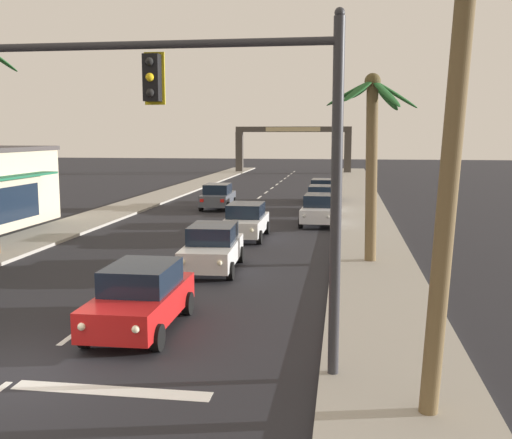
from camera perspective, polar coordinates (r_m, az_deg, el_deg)
name	(u,v)px	position (r m, az deg, el deg)	size (l,w,h in m)	color
ground_plane	(22,372)	(13.90, -21.34, -13.39)	(220.00, 220.00, 0.00)	#232328
sidewalk_right	(366,229)	(31.57, 10.43, -0.93)	(3.20, 110.00, 0.14)	#9E998E
sidewalk_left	(81,223)	(34.69, -16.28, -0.32)	(3.20, 110.00, 0.14)	#9E998E
lane_markings	(227,227)	(32.28, -2.75, -0.73)	(4.28, 88.62, 0.01)	silver
traffic_signal_mast	(159,116)	(12.32, -9.17, 9.73)	(11.25, 0.41, 7.33)	#2D2D33
sedan_lead_at_stop_bar	(141,297)	(15.66, -10.89, -7.24)	(1.98, 4.46, 1.68)	red
sedan_third_in_queue	(213,247)	(22.02, -4.16, -2.66)	(2.11, 4.51, 1.68)	silver
sedan_fifth_in_queue	(246,221)	(28.66, -1.00, -0.12)	(1.97, 4.46, 1.68)	silver
sedan_oncoming_far	(218,196)	(40.18, -3.64, 2.24)	(2.05, 4.49, 1.68)	#4C515B
sedan_parked_nearest_kerb	(322,199)	(38.82, 6.26, 2.00)	(2.01, 4.48, 1.68)	silver
sedan_parked_mid_kerb	(323,190)	(44.49, 6.36, 2.77)	(2.03, 4.48, 1.68)	black
sedan_parked_far_kerb	(319,209)	(33.22, 6.05, 0.97)	(2.07, 4.50, 1.68)	silver
palm_right_nearest	(462,47)	(10.51, 19.03, 15.26)	(3.34, 3.33, 8.97)	brown
palm_right_second	(372,141)	(23.08, 10.96, 7.32)	(3.46, 3.37, 7.21)	brown
town_gateway_arch	(293,142)	(77.91, 3.54, 7.34)	(14.91, 0.90, 5.93)	#423D38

